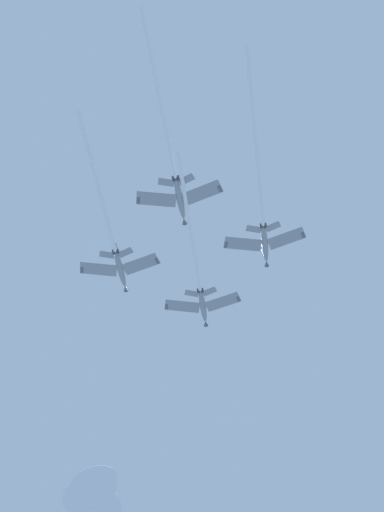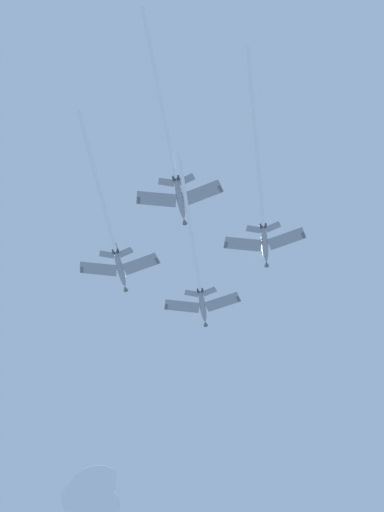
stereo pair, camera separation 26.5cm
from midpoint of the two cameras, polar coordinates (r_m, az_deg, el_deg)
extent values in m
ellipsoid|color=gray|center=(187.64, 0.91, -3.97)|extent=(6.29, 11.59, 4.31)
cone|color=#595E60|center=(192.49, 1.13, -5.35)|extent=(1.84, 2.18, 1.56)
ellipsoid|color=black|center=(189.56, 0.97, -4.28)|extent=(2.10, 3.09, 1.57)
cube|color=gray|center=(187.34, -0.73, -4.00)|extent=(9.28, 8.31, 1.09)
cube|color=#595E60|center=(187.58, -1.99, -4.04)|extent=(1.64, 1.83, 0.57)
cube|color=gray|center=(186.81, 2.50, -3.64)|extent=(9.47, 5.02, 1.09)
cube|color=#595E60|center=(186.64, 3.74, -3.41)|extent=(0.99, 1.87, 0.57)
cube|color=gray|center=(184.24, 0.03, -2.97)|extent=(3.87, 3.73, 0.60)
cube|color=gray|center=(184.00, 1.44, -2.82)|extent=(3.76, 2.14, 0.60)
cube|color=#595E60|center=(185.24, 0.72, -2.64)|extent=(1.39, 2.84, 3.31)
cylinder|color=#38383D|center=(183.50, 0.56, -2.76)|extent=(1.20, 1.39, 1.02)
cylinder|color=#38383D|center=(183.45, 0.84, -2.73)|extent=(1.20, 1.39, 1.02)
cylinder|color=white|center=(169.30, -0.12, 2.35)|extent=(17.40, 37.90, 11.39)
ellipsoid|color=gray|center=(178.17, -5.66, -1.02)|extent=(6.21, 11.64, 4.13)
cone|color=#595E60|center=(182.58, -5.25, -2.57)|extent=(1.83, 2.16, 1.54)
ellipsoid|color=black|center=(179.98, -5.52, -1.38)|extent=(2.08, 3.09, 1.53)
cube|color=gray|center=(178.52, -7.38, -1.05)|extent=(9.31, 8.27, 1.04)
cube|color=#595E60|center=(179.25, -8.67, -1.11)|extent=(1.63, 1.84, 0.54)
cube|color=gray|center=(176.80, -4.03, -0.64)|extent=(9.45, 4.95, 1.04)
cube|color=#595E60|center=(176.19, -2.73, -0.39)|extent=(0.98, 1.87, 0.54)
cube|color=gray|center=(175.37, -6.71, 0.10)|extent=(3.88, 3.72, 0.58)
cube|color=gray|center=(174.62, -5.24, 0.28)|extent=(3.75, 2.11, 0.58)
cube|color=#595E60|center=(176.17, -5.94, 0.44)|extent=(1.35, 2.82, 3.28)
cylinder|color=#38383D|center=(174.47, -6.18, 0.35)|extent=(1.19, 1.38, 1.01)
cylinder|color=#38383D|center=(174.33, -5.89, 0.38)|extent=(1.19, 1.38, 1.01)
cylinder|color=white|center=(162.98, -7.39, 5.47)|extent=(15.65, 34.68, 9.86)
ellipsoid|color=gray|center=(175.47, 5.82, 1.00)|extent=(6.14, 11.62, 4.43)
cone|color=#595E60|center=(180.01, 5.97, -0.59)|extent=(1.83, 2.18, 1.57)
ellipsoid|color=black|center=(177.32, 5.85, 0.62)|extent=(2.07, 3.09, 1.60)
cube|color=gray|center=(174.74, 4.08, 0.95)|extent=(9.31, 8.23, 1.13)
cube|color=#595E60|center=(174.64, 2.74, 0.88)|extent=(1.62, 1.83, 0.58)
cube|color=gray|center=(175.14, 7.53, 1.38)|extent=(9.44, 4.89, 1.13)
cube|color=#595E60|center=(175.36, 8.84, 1.65)|extent=(0.97, 1.86, 0.58)
cube|color=gray|center=(172.10, 4.96, 2.14)|extent=(3.88, 3.70, 0.62)
cube|color=gray|center=(172.28, 6.46, 2.32)|extent=(3.74, 2.09, 0.62)
cube|color=#595E60|center=(173.37, 5.66, 2.48)|extent=(1.35, 2.87, 3.33)
cylinder|color=#38383D|center=(171.56, 5.54, 2.39)|extent=(1.19, 1.39, 1.03)
cylinder|color=#38383D|center=(171.59, 5.84, 2.43)|extent=(1.19, 1.39, 1.03)
cylinder|color=white|center=(157.54, 5.10, 8.81)|extent=(18.23, 41.39, 12.79)
ellipsoid|color=gray|center=(164.50, -0.93, 4.57)|extent=(6.03, 11.67, 4.33)
cone|color=#595E60|center=(168.60, -0.57, 2.78)|extent=(1.81, 2.17, 1.56)
ellipsoid|color=black|center=(166.24, -0.82, 4.13)|extent=(2.04, 3.10, 1.57)
cube|color=gray|center=(164.42, -2.80, 4.50)|extent=(9.34, 8.18, 1.10)
cube|color=#595E60|center=(164.83, -4.23, 4.40)|extent=(1.61, 1.84, 0.57)
cube|color=gray|center=(163.63, 0.87, 5.03)|extent=(9.42, 4.80, 1.10)
cube|color=#595E60|center=(163.42, 2.28, 5.34)|extent=(0.95, 1.86, 0.57)
cube|color=gray|center=(161.74, -2.01, 5.85)|extent=(3.90, 3.69, 0.61)
cube|color=gray|center=(161.39, -0.41, 6.08)|extent=(3.72, 2.05, 0.61)
cube|color=#595E60|center=(162.80, -1.21, 6.19)|extent=(1.32, 2.87, 3.31)
cylinder|color=#38383D|center=(161.04, -1.42, 6.15)|extent=(1.18, 1.39, 1.03)
cylinder|color=#38383D|center=(160.97, -1.10, 6.19)|extent=(1.18, 1.39, 1.03)
cylinder|color=white|center=(150.40, -2.51, 12.27)|extent=(15.37, 35.87, 10.70)
ellipsoid|color=white|center=(294.84, -7.96, -18.73)|extent=(21.30, 23.74, 7.89)
ellipsoid|color=white|center=(296.74, -7.42, -18.75)|extent=(17.16, 20.75, 6.55)
ellipsoid|color=white|center=(287.81, -7.86, -17.79)|extent=(19.97, 15.15, 8.84)
ellipsoid|color=white|center=(286.85, -7.78, -17.35)|extent=(20.28, 12.92, 9.11)
camera|label=1|loc=(0.13, 90.04, 0.08)|focal=50.56mm
camera|label=2|loc=(0.13, -89.96, -0.08)|focal=50.56mm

